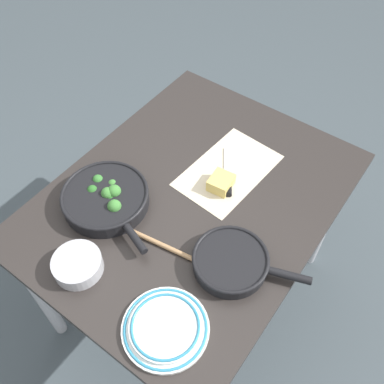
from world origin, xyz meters
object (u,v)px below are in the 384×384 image
(skillet_eggs, at_px, (232,261))
(prep_bowl_steel, at_px, (78,265))
(cheese_block, at_px, (221,183))
(dinner_plate_stack, at_px, (165,328))
(skillet_broccoli, at_px, (106,198))
(wooden_spoon, at_px, (189,257))
(grater_knife, at_px, (228,178))

(skillet_eggs, bearing_deg, prep_bowl_steel, -162.04)
(cheese_block, bearing_deg, dinner_plate_stack, 17.36)
(skillet_broccoli, bearing_deg, dinner_plate_stack, -8.47)
(wooden_spoon, distance_m, cheese_block, 0.30)
(dinner_plate_stack, bearing_deg, cheese_block, -162.64)
(dinner_plate_stack, bearing_deg, skillet_eggs, 172.15)
(grater_knife, xyz_separation_m, prep_bowl_steel, (0.55, -0.17, 0.02))
(skillet_broccoli, xyz_separation_m, skillet_eggs, (-0.05, 0.45, -0.01))
(skillet_broccoli, xyz_separation_m, grater_knife, (-0.32, 0.26, -0.02))
(skillet_broccoli, distance_m, grater_knife, 0.42)
(skillet_broccoli, height_order, skillet_eggs, skillet_broccoli)
(wooden_spoon, relative_size, cheese_block, 4.29)
(cheese_block, relative_size, prep_bowl_steel, 0.61)
(cheese_block, xyz_separation_m, dinner_plate_stack, (0.50, 0.16, -0.01))
(grater_knife, bearing_deg, skillet_eggs, -178.63)
(wooden_spoon, bearing_deg, cheese_block, 96.59)
(wooden_spoon, xyz_separation_m, cheese_block, (-0.29, -0.08, 0.01))
(skillet_eggs, bearing_deg, skillet_broccoli, 166.31)
(skillet_broccoli, distance_m, cheese_block, 0.38)
(cheese_block, relative_size, dinner_plate_stack, 0.37)
(grater_knife, relative_size, dinner_plate_stack, 0.85)
(skillet_broccoli, xyz_separation_m, dinner_plate_stack, (0.22, 0.42, -0.02))
(skillet_eggs, bearing_deg, wooden_spoon, -173.84)
(skillet_eggs, distance_m, dinner_plate_stack, 0.27)
(skillet_eggs, xyz_separation_m, cheese_block, (-0.23, -0.19, -0.00))
(wooden_spoon, height_order, grater_knife, grater_knife)
(skillet_broccoli, relative_size, wooden_spoon, 1.01)
(skillet_broccoli, bearing_deg, grater_knife, 69.80)
(wooden_spoon, height_order, prep_bowl_steel, prep_bowl_steel)
(dinner_plate_stack, distance_m, prep_bowl_steel, 0.32)
(skillet_broccoli, bearing_deg, cheese_block, 66.00)
(cheese_block, distance_m, dinner_plate_stack, 0.52)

